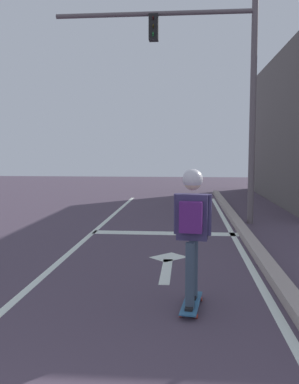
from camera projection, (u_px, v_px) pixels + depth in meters
lane_line_center at (56, 264)px, 6.92m from camera, size 0.12×20.00×0.01m
lane_line_curbside at (252, 269)px, 6.64m from camera, size 0.12×20.00×0.01m
stop_bar at (165, 233)px, 9.54m from camera, size 3.39×0.40×0.01m
lane_arrow_stem at (166, 271)px, 6.54m from camera, size 0.16×1.40×0.01m
lane_arrow_head at (169, 257)px, 7.38m from camera, size 0.71×0.71×0.01m
curb_strip at (268, 265)px, 6.61m from camera, size 0.24×24.00×0.14m
skateboard at (191, 303)px, 4.96m from camera, size 0.29×0.83×0.08m
skater at (192, 220)px, 4.85m from camera, size 0.45×0.61×1.61m
traffic_signal_mast at (209, 71)px, 10.55m from camera, size 5.19×0.34×5.87m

